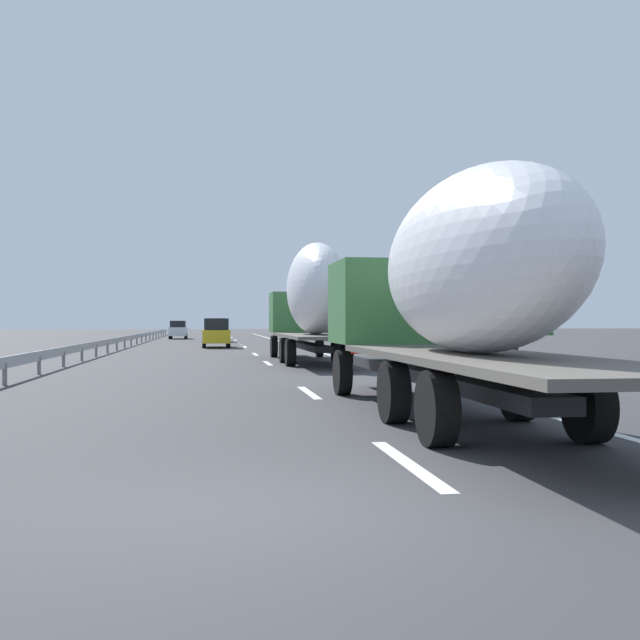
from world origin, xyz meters
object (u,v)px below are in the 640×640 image
(car_yellow_coupe, at_px, (216,333))
(car_white_van, at_px, (178,330))
(truck_lead, at_px, (311,299))
(car_silver_hatch, at_px, (215,329))
(truck_trailing, at_px, (450,284))
(road_sign, at_px, (306,315))
(car_black_suv, at_px, (216,330))

(car_yellow_coupe, bearing_deg, car_white_van, 7.82)
(truck_lead, height_order, car_silver_hatch, truck_lead)
(car_silver_hatch, bearing_deg, truck_trailing, -177.23)
(car_silver_hatch, xyz_separation_m, road_sign, (-28.97, -6.61, 1.29))
(truck_trailing, bearing_deg, car_white_van, 6.57)
(car_yellow_coupe, relative_size, road_sign, 1.45)
(truck_lead, bearing_deg, car_black_suv, 6.16)
(truck_lead, xyz_separation_m, car_silver_hatch, (54.75, 3.51, -1.73))
(car_yellow_coupe, height_order, road_sign, road_sign)
(truck_lead, relative_size, car_white_van, 2.93)
(car_black_suv, relative_size, car_white_van, 0.90)
(truck_lead, xyz_separation_m, car_yellow_coupe, (19.29, 3.72, -1.69))
(car_yellow_coupe, distance_m, road_sign, 9.50)
(car_yellow_coupe, relative_size, car_white_van, 0.99)
(car_black_suv, bearing_deg, car_silver_hatch, -0.26)
(car_yellow_coupe, xyz_separation_m, car_black_suv, (14.17, -0.11, 0.03))
(car_yellow_coupe, xyz_separation_m, road_sign, (6.49, -6.82, 1.25))
(truck_trailing, xyz_separation_m, car_black_suv, (51.43, 3.61, -1.37))
(truck_lead, relative_size, car_yellow_coupe, 2.96)
(truck_lead, bearing_deg, car_white_van, 9.16)
(car_silver_hatch, height_order, road_sign, road_sign)
(truck_lead, distance_m, car_silver_hatch, 54.89)
(car_white_van, bearing_deg, road_sign, -151.58)
(truck_lead, distance_m, truck_trailing, 17.98)
(truck_lead, xyz_separation_m, road_sign, (25.78, -3.10, -0.45))
(car_silver_hatch, distance_m, car_yellow_coupe, 35.46)
(car_black_suv, bearing_deg, truck_trailing, -175.99)
(car_silver_hatch, relative_size, car_white_van, 0.94)
(truck_trailing, bearing_deg, car_silver_hatch, 2.77)
(truck_lead, xyz_separation_m, car_white_van, (44.88, 7.24, -1.74))
(car_yellow_coupe, bearing_deg, truck_lead, -169.08)
(road_sign, bearing_deg, car_yellow_coupe, 133.56)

